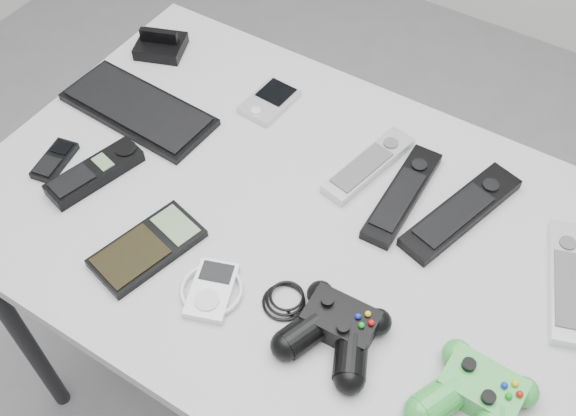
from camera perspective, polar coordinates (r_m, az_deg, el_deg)
The scene contains 15 objects.
floor at distance 1.78m, azimuth -1.69°, elevation -15.13°, with size 3.50×3.50×0.00m, color slate.
desk at distance 1.16m, azimuth 1.42°, elevation -3.19°, with size 1.13×0.72×0.75m.
pda_keyboard at distance 1.31m, azimuth -12.57°, elevation 8.22°, with size 0.30×0.13×0.02m, color black.
dock_bracket at distance 1.43m, azimuth -10.79°, elevation 13.72°, with size 0.09×0.08×0.05m, color black.
pda at distance 1.29m, azimuth -1.60°, elevation 9.05°, with size 0.07×0.11×0.02m, color silver.
remote_silver_a at distance 1.19m, azimuth 6.85°, elevation 3.69°, with size 0.05×0.20×0.02m, color silver.
remote_black_a at distance 1.15m, azimuth 9.67°, elevation 1.16°, with size 0.05×0.22×0.02m, color black.
remote_black_b at distance 1.15m, azimuth 14.46°, elevation -0.29°, with size 0.06×0.25×0.02m, color black.
remote_silver_b at distance 1.12m, azimuth 22.54°, elevation -5.71°, with size 0.05×0.22×0.02m, color silver.
mobile_phone at distance 1.26m, azimuth -19.15°, elevation 3.85°, with size 0.04×0.09×0.02m, color black.
cordless_handset at distance 1.21m, azimuth -16.05°, elevation 2.94°, with size 0.05×0.17×0.03m, color black.
calculator at distance 1.09m, azimuth -11.82°, elevation -3.29°, with size 0.09×0.18×0.02m, color black.
mp3_player at distance 1.03m, azimuth -6.48°, elevation -6.90°, with size 0.10×0.10×0.02m, color silver.
controller_black at distance 0.98m, azimuth 4.08°, elevation -10.11°, with size 0.25×0.15×0.05m, color black, non-canonical shape.
controller_green at distance 0.97m, azimuth 15.72°, elevation -15.07°, with size 0.15×0.16×0.05m, color #248435, non-canonical shape.
Camera 1 is at (0.42, -0.57, 1.64)m, focal length 42.00 mm.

